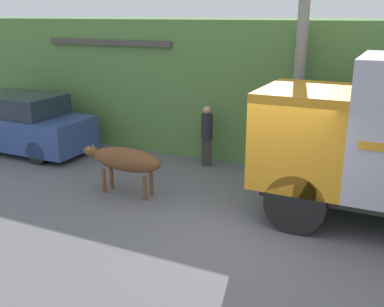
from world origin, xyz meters
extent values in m
plane|color=slate|center=(0.00, 0.00, 0.00)|extent=(60.00, 60.00, 0.00)
cube|color=#568442|center=(0.00, 6.38, 1.96)|extent=(32.00, 5.21, 3.93)
cube|color=#C6B793|center=(-6.01, 5.01, 1.59)|extent=(4.02, 2.40, 3.18)
cube|color=#4C4742|center=(-6.01, 5.01, 3.26)|extent=(4.32, 2.70, 0.16)
cube|color=orange|center=(0.55, 1.32, 1.73)|extent=(1.81, 2.28, 1.89)
cube|color=#232D38|center=(-0.37, 1.32, 2.07)|extent=(0.04, 1.94, 0.66)
cylinder|color=black|center=(0.64, 0.43, 0.60)|extent=(1.20, 0.50, 1.20)
ellipsoid|color=brown|center=(-3.36, 0.56, 0.85)|extent=(1.81, 0.56, 0.56)
ellipsoid|color=brown|center=(-4.37, 0.56, 0.92)|extent=(0.42, 0.24, 0.24)
cone|color=#B7AD93|center=(-4.37, 0.46, 1.04)|extent=(0.06, 0.06, 0.11)
cone|color=#B7AD93|center=(-4.37, 0.65, 1.04)|extent=(0.06, 0.06, 0.11)
cylinder|color=brown|center=(-3.92, 0.40, 0.29)|extent=(0.09, 0.09, 0.57)
cylinder|color=brown|center=(-3.92, 0.71, 0.29)|extent=(0.09, 0.09, 0.57)
cylinder|color=brown|center=(-2.80, 0.40, 0.29)|extent=(0.09, 0.09, 0.57)
cylinder|color=brown|center=(-2.80, 0.71, 0.29)|extent=(0.09, 0.09, 0.57)
cube|color=#334C8C|center=(-8.34, 2.13, 0.67)|extent=(4.66, 1.81, 0.97)
cube|color=#232D38|center=(-8.22, 2.13, 1.46)|extent=(2.56, 1.66, 0.61)
cylinder|color=black|center=(-6.89, 1.37, 0.33)|extent=(0.66, 0.29, 0.66)
cube|color=#38332D|center=(-2.52, 3.26, 0.39)|extent=(0.31, 0.25, 0.79)
cylinder|color=#26262D|center=(-2.52, 3.26, 1.13)|extent=(0.40, 0.40, 0.68)
sphere|color=tan|center=(-2.52, 3.26, 1.58)|extent=(0.23, 0.23, 0.23)
cylinder|color=gray|center=(-0.12, 3.40, 3.09)|extent=(0.27, 0.27, 6.19)
camera|label=1|loc=(2.28, -7.69, 4.09)|focal=42.00mm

